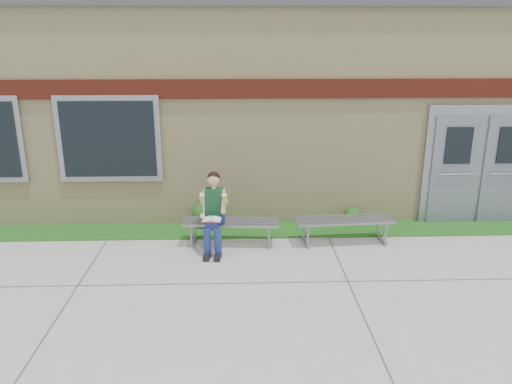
{
  "coord_description": "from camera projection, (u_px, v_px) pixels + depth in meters",
  "views": [
    {
      "loc": [
        -0.6,
        -6.16,
        3.5
      ],
      "look_at": [
        -0.34,
        1.7,
        1.04
      ],
      "focal_mm": 35.0,
      "sensor_mm": 36.0,
      "label": 1
    }
  ],
  "objects": [
    {
      "name": "bench_right",
      "position": [
        345.0,
        224.0,
        8.76
      ],
      "size": [
        1.74,
        0.58,
        0.45
      ],
      "rotation": [
        0.0,
        0.0,
        0.06
      ],
      "color": "gray",
      "rests_on": "ground"
    },
    {
      "name": "ground",
      "position": [
        284.0,
        300.0,
        6.94
      ],
      "size": [
        80.0,
        80.0,
        0.0
      ],
      "primitive_type": "plane",
      "color": "#9E9E99",
      "rests_on": "ground"
    },
    {
      "name": "school_building",
      "position": [
        264.0,
        97.0,
        12.02
      ],
      "size": [
        16.2,
        6.22,
        4.2
      ],
      "color": "beige",
      "rests_on": "ground"
    },
    {
      "name": "girl",
      "position": [
        214.0,
        211.0,
        8.39
      ],
      "size": [
        0.49,
        0.83,
        1.34
      ],
      "rotation": [
        0.0,
        0.0,
        -0.08
      ],
      "color": "navy",
      "rests_on": "ground"
    },
    {
      "name": "bench_left",
      "position": [
        231.0,
        226.0,
        8.7
      ],
      "size": [
        1.69,
        0.58,
        0.43
      ],
      "rotation": [
        0.0,
        0.0,
        -0.07
      ],
      "color": "gray",
      "rests_on": "ground"
    },
    {
      "name": "grass_strip",
      "position": [
        272.0,
        230.0,
        9.42
      ],
      "size": [
        16.0,
        0.8,
        0.02
      ],
      "primitive_type": "cube",
      "color": "#144512",
      "rests_on": "ground"
    },
    {
      "name": "shrub_east",
      "position": [
        353.0,
        216.0,
        9.65
      ],
      "size": [
        0.32,
        0.32,
        0.32
      ],
      "primitive_type": "sphere",
      "color": "#144512",
      "rests_on": "grass_strip"
    },
    {
      "name": "shrub_mid",
      "position": [
        204.0,
        214.0,
        9.54
      ],
      "size": [
        0.45,
        0.45,
        0.45
      ],
      "primitive_type": "sphere",
      "color": "#144512",
      "rests_on": "grass_strip"
    }
  ]
}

